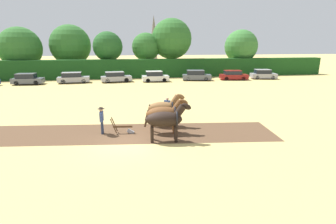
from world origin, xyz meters
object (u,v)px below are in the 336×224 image
(church_spire, at_px, (154,38))
(parked_car_center_right, at_px, (155,77))
(draft_horse_trail_left, at_px, (164,108))
(farmer_at_plow, at_px, (102,118))
(draft_horse_lead_right, at_px, (165,114))
(parked_car_end_right, at_px, (263,74))
(draft_horse_lead_left, at_px, (166,119))
(tree_far_left, at_px, (20,48))
(tree_left, at_px, (70,45))
(tree_center_left, at_px, (108,47))
(tree_center, at_px, (146,47))
(parked_car_center, at_px, (116,77))
(tree_center_right, at_px, (172,39))
(plow, at_px, (125,129))
(tree_right, at_px, (241,46))
(parked_car_right, at_px, (196,75))
(parked_car_left, at_px, (27,79))
(parked_car_center_left, at_px, (73,78))
(parked_car_far_right, at_px, (233,75))
(farmer_beside_team, at_px, (167,106))

(church_spire, xyz_separation_m, parked_car_center_right, (-5.20, -43.29, -6.60))
(draft_horse_trail_left, xyz_separation_m, farmer_at_plow, (-4.16, -1.00, -0.26))
(draft_horse_lead_right, xyz_separation_m, parked_car_end_right, (20.28, 23.87, -0.53))
(draft_horse_lead_left, relative_size, draft_horse_trail_left, 1.05)
(draft_horse_trail_left, bearing_deg, draft_horse_lead_right, -90.25)
(tree_far_left, xyz_separation_m, tree_left, (7.79, 1.52, 0.46))
(tree_center_left, bearing_deg, tree_center, 2.86)
(draft_horse_trail_left, bearing_deg, tree_center, 93.96)
(tree_far_left, relative_size, tree_center_left, 1.09)
(tree_center, relative_size, parked_car_end_right, 1.75)
(draft_horse_lead_right, distance_m, farmer_at_plow, 4.01)
(draft_horse_trail_left, relative_size, parked_car_center, 0.58)
(tree_center_right, xyz_separation_m, plow, (-9.02, -31.64, -6.13))
(tree_far_left, bearing_deg, draft_horse_lead_left, -60.94)
(church_spire, bearing_deg, parked_car_center_right, -96.85)
(plow, bearing_deg, farmer_at_plow, 179.91)
(tree_center_right, height_order, tree_right, tree_center_right)
(tree_far_left, height_order, parked_car_right, tree_far_left)
(tree_center_left, bearing_deg, parked_car_left, -145.91)
(tree_center, bearing_deg, parked_car_left, -156.16)
(church_spire, distance_m, parked_car_right, 43.49)
(draft_horse_trail_left, distance_m, parked_car_center_right, 22.32)
(tree_center, relative_size, church_spire, 0.54)
(draft_horse_lead_right, relative_size, farmer_at_plow, 1.62)
(parked_car_center_left, distance_m, parked_car_far_right, 24.66)
(parked_car_left, xyz_separation_m, parked_car_right, (24.75, 0.08, 0.02))
(parked_car_right, height_order, parked_car_end_right, parked_car_right)
(tree_far_left, bearing_deg, parked_car_center_right, -22.55)
(tree_center_right, bearing_deg, tree_right, -3.36)
(draft_horse_lead_right, distance_m, plow, 2.75)
(tree_left, distance_m, parked_car_center, 13.47)
(parked_car_left, distance_m, parked_car_far_right, 30.75)
(parked_car_far_right, bearing_deg, farmer_at_plow, -120.47)
(draft_horse_lead_left, relative_size, parked_car_center_right, 0.70)
(tree_right, bearing_deg, draft_horse_lead_right, -121.98)
(tree_left, height_order, parked_car_right, tree_left)
(parked_car_left, relative_size, parked_car_center_right, 1.03)
(parked_car_center, bearing_deg, farmer_beside_team, -86.28)
(farmer_beside_team, bearing_deg, parked_car_end_right, 3.53)
(tree_center, distance_m, farmer_at_plow, 32.02)
(parked_car_center_right, relative_size, parked_car_end_right, 0.93)
(parked_car_right, xyz_separation_m, parked_car_far_right, (6.00, -0.44, -0.04))
(draft_horse_trail_left, xyz_separation_m, plow, (-2.75, -1.17, -0.97))
(tree_far_left, distance_m, parked_car_center_right, 23.64)
(farmer_at_plow, bearing_deg, plow, -4.23)
(parked_car_left, xyz_separation_m, parked_car_center_right, (18.15, -0.24, 0.01))
(tree_far_left, xyz_separation_m, church_spire, (26.69, 34.36, 2.46))
(farmer_beside_team, distance_m, parked_car_left, 26.32)
(tree_right, distance_m, church_spire, 37.80)
(tree_left, xyz_separation_m, tree_right, (30.84, -2.96, -0.23))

